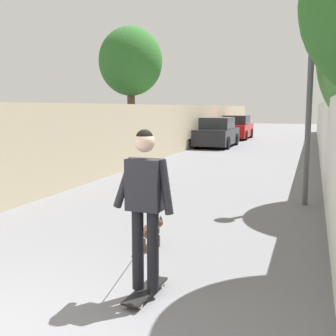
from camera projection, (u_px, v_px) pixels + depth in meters
The scene contains 10 objects.
ground_plane at pixel (236, 161), 16.51m from camera, with size 80.00×80.00×0.00m, color slate.
wall_left at pixel (140, 135), 15.50m from camera, with size 48.00×0.30×2.18m, color tan.
fence_right at pixel (328, 137), 13.46m from camera, with size 48.00×0.30×2.27m, color silver.
tree_left_mid at pixel (131, 62), 16.30m from camera, with size 2.42×2.42×5.11m.
lamp_post at pixel (311, 66), 8.78m from camera, with size 0.36×0.36×4.25m.
skateboard at pixel (146, 291), 4.73m from camera, with size 0.81×0.25×0.08m.
person_skateboarder at pixel (145, 197), 4.58m from camera, with size 0.24×0.71×1.76m.
dog at pixel (152, 230), 6.32m from camera, with size 1.87×0.64×1.06m.
car_near at pixel (217, 133), 22.62m from camera, with size 4.12×1.80×1.54m.
car_far at pixel (236, 128), 28.25m from camera, with size 4.02×1.80×1.54m.
Camera 1 is at (-2.37, -2.75, 2.08)m, focal length 45.79 mm.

